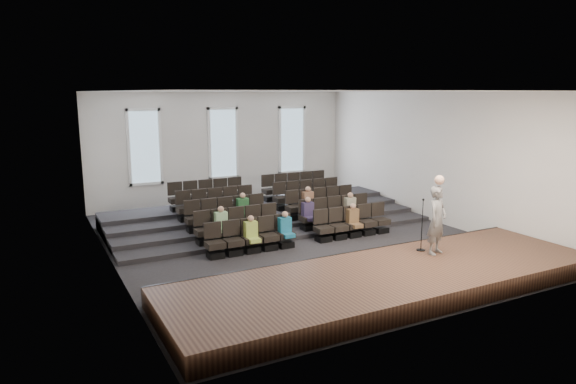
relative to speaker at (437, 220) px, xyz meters
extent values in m
plane|color=black|center=(-2.01, 4.53, -1.47)|extent=(14.00, 14.00, 0.00)
cube|color=white|center=(-2.01, 4.53, 3.54)|extent=(12.00, 14.00, 0.02)
cube|color=silver|center=(-2.01, 11.55, 1.03)|extent=(12.00, 0.04, 5.00)
cube|color=silver|center=(-2.01, -2.49, 1.03)|extent=(12.00, 0.04, 5.00)
cube|color=silver|center=(-8.03, 4.53, 1.03)|extent=(0.04, 14.00, 5.00)
cube|color=silver|center=(4.01, 4.53, 1.03)|extent=(0.04, 14.00, 5.00)
cube|color=#513422|center=(-2.01, -0.57, -1.22)|extent=(11.80, 3.60, 0.50)
cube|color=black|center=(-2.01, 1.20, -1.22)|extent=(11.80, 0.06, 0.52)
cube|color=black|center=(-2.01, 6.86, -1.39)|extent=(11.80, 4.80, 0.15)
cube|color=black|center=(-2.01, 7.38, -1.32)|extent=(11.80, 3.75, 0.30)
cube|color=black|center=(-2.01, 7.91, -1.24)|extent=(11.80, 2.70, 0.45)
cube|color=black|center=(-2.01, 8.43, -1.17)|extent=(11.80, 1.65, 0.60)
cube|color=black|center=(-5.13, 3.93, -1.37)|extent=(0.47, 0.43, 0.20)
cube|color=black|center=(-5.13, 3.93, -1.06)|extent=(0.55, 0.50, 0.19)
cube|color=black|center=(-5.13, 4.14, -0.65)|extent=(0.55, 0.08, 0.50)
cube|color=black|center=(-4.53, 3.93, -1.37)|extent=(0.47, 0.43, 0.20)
cube|color=black|center=(-4.53, 3.93, -1.06)|extent=(0.55, 0.50, 0.19)
cube|color=black|center=(-4.53, 4.14, -0.65)|extent=(0.55, 0.08, 0.50)
cube|color=black|center=(-3.93, 3.93, -1.37)|extent=(0.47, 0.43, 0.20)
cube|color=black|center=(-3.93, 3.93, -1.06)|extent=(0.55, 0.50, 0.19)
cube|color=black|center=(-3.93, 4.14, -0.65)|extent=(0.55, 0.08, 0.50)
cube|color=black|center=(-3.33, 3.93, -1.37)|extent=(0.47, 0.43, 0.20)
cube|color=black|center=(-3.33, 3.93, -1.06)|extent=(0.55, 0.50, 0.19)
cube|color=black|center=(-3.33, 4.14, -0.65)|extent=(0.55, 0.08, 0.50)
cube|color=black|center=(-2.73, 3.93, -1.37)|extent=(0.47, 0.43, 0.20)
cube|color=black|center=(-2.73, 3.93, -1.06)|extent=(0.55, 0.50, 0.19)
cube|color=black|center=(-2.73, 4.14, -0.65)|extent=(0.55, 0.08, 0.50)
cube|color=black|center=(-1.28, 3.93, -1.37)|extent=(0.47, 0.43, 0.20)
cube|color=black|center=(-1.28, 3.93, -1.06)|extent=(0.55, 0.50, 0.19)
cube|color=black|center=(-1.28, 4.14, -0.65)|extent=(0.55, 0.08, 0.50)
cube|color=black|center=(-0.68, 3.93, -1.37)|extent=(0.47, 0.43, 0.20)
cube|color=black|center=(-0.68, 3.93, -1.06)|extent=(0.55, 0.50, 0.19)
cube|color=black|center=(-0.68, 4.14, -0.65)|extent=(0.55, 0.08, 0.50)
cube|color=black|center=(-0.08, 3.93, -1.37)|extent=(0.47, 0.43, 0.20)
cube|color=black|center=(-0.08, 3.93, -1.06)|extent=(0.55, 0.50, 0.19)
cube|color=black|center=(-0.08, 4.14, -0.65)|extent=(0.55, 0.08, 0.50)
cube|color=black|center=(0.52, 3.93, -1.37)|extent=(0.47, 0.43, 0.20)
cube|color=black|center=(0.52, 3.93, -1.06)|extent=(0.55, 0.50, 0.19)
cube|color=black|center=(0.52, 4.14, -0.65)|extent=(0.55, 0.08, 0.50)
cube|color=black|center=(1.12, 3.93, -1.37)|extent=(0.47, 0.43, 0.20)
cube|color=black|center=(1.12, 3.93, -1.06)|extent=(0.55, 0.50, 0.19)
cube|color=black|center=(1.12, 4.14, -0.65)|extent=(0.55, 0.08, 0.50)
cube|color=black|center=(-5.13, 4.98, -1.22)|extent=(0.47, 0.43, 0.20)
cube|color=black|center=(-5.13, 4.98, -0.91)|extent=(0.55, 0.50, 0.19)
cube|color=black|center=(-5.13, 5.19, -0.50)|extent=(0.55, 0.08, 0.50)
cube|color=black|center=(-4.53, 4.98, -1.22)|extent=(0.47, 0.43, 0.20)
cube|color=black|center=(-4.53, 4.98, -0.91)|extent=(0.55, 0.50, 0.19)
cube|color=black|center=(-4.53, 5.19, -0.50)|extent=(0.55, 0.08, 0.50)
cube|color=black|center=(-3.93, 4.98, -1.22)|extent=(0.47, 0.43, 0.20)
cube|color=black|center=(-3.93, 4.98, -0.91)|extent=(0.55, 0.50, 0.19)
cube|color=black|center=(-3.93, 5.19, -0.50)|extent=(0.55, 0.08, 0.50)
cube|color=black|center=(-3.33, 4.98, -1.22)|extent=(0.47, 0.43, 0.20)
cube|color=black|center=(-3.33, 4.98, -0.91)|extent=(0.55, 0.50, 0.19)
cube|color=black|center=(-3.33, 5.19, -0.50)|extent=(0.55, 0.08, 0.50)
cube|color=black|center=(-2.73, 4.98, -1.22)|extent=(0.47, 0.43, 0.20)
cube|color=black|center=(-2.73, 4.98, -0.91)|extent=(0.55, 0.50, 0.19)
cube|color=black|center=(-2.73, 5.19, -0.50)|extent=(0.55, 0.08, 0.50)
cube|color=black|center=(-1.28, 4.98, -1.22)|extent=(0.47, 0.43, 0.20)
cube|color=black|center=(-1.28, 4.98, -0.91)|extent=(0.55, 0.50, 0.19)
cube|color=black|center=(-1.28, 5.19, -0.50)|extent=(0.55, 0.08, 0.50)
cube|color=black|center=(-0.68, 4.98, -1.22)|extent=(0.47, 0.43, 0.20)
cube|color=black|center=(-0.68, 4.98, -0.91)|extent=(0.55, 0.50, 0.19)
cube|color=black|center=(-0.68, 5.19, -0.50)|extent=(0.55, 0.08, 0.50)
cube|color=black|center=(-0.08, 4.98, -1.22)|extent=(0.47, 0.43, 0.20)
cube|color=black|center=(-0.08, 4.98, -0.91)|extent=(0.55, 0.50, 0.19)
cube|color=black|center=(-0.08, 5.19, -0.50)|extent=(0.55, 0.08, 0.50)
cube|color=black|center=(0.52, 4.98, -1.22)|extent=(0.47, 0.43, 0.20)
cube|color=black|center=(0.52, 4.98, -0.91)|extent=(0.55, 0.50, 0.19)
cube|color=black|center=(0.52, 5.19, -0.50)|extent=(0.55, 0.08, 0.50)
cube|color=black|center=(1.12, 4.98, -1.22)|extent=(0.47, 0.43, 0.20)
cube|color=black|center=(1.12, 4.98, -0.91)|extent=(0.55, 0.50, 0.19)
cube|color=black|center=(1.12, 5.19, -0.50)|extent=(0.55, 0.08, 0.50)
cube|color=black|center=(-5.13, 6.03, -1.07)|extent=(0.47, 0.42, 0.20)
cube|color=black|center=(-5.13, 6.03, -0.76)|extent=(0.55, 0.50, 0.19)
cube|color=black|center=(-5.13, 6.24, -0.35)|extent=(0.55, 0.08, 0.50)
cube|color=black|center=(-4.53, 6.03, -1.07)|extent=(0.47, 0.42, 0.20)
cube|color=black|center=(-4.53, 6.03, -0.76)|extent=(0.55, 0.50, 0.19)
cube|color=black|center=(-4.53, 6.24, -0.35)|extent=(0.55, 0.08, 0.50)
cube|color=black|center=(-3.93, 6.03, -1.07)|extent=(0.47, 0.42, 0.20)
cube|color=black|center=(-3.93, 6.03, -0.76)|extent=(0.55, 0.50, 0.19)
cube|color=black|center=(-3.93, 6.24, -0.35)|extent=(0.55, 0.08, 0.50)
cube|color=black|center=(-3.33, 6.03, -1.07)|extent=(0.47, 0.42, 0.20)
cube|color=black|center=(-3.33, 6.03, -0.76)|extent=(0.55, 0.50, 0.19)
cube|color=black|center=(-3.33, 6.24, -0.35)|extent=(0.55, 0.08, 0.50)
cube|color=black|center=(-2.73, 6.03, -1.07)|extent=(0.47, 0.42, 0.20)
cube|color=black|center=(-2.73, 6.03, -0.76)|extent=(0.55, 0.50, 0.19)
cube|color=black|center=(-2.73, 6.24, -0.35)|extent=(0.55, 0.08, 0.50)
cube|color=black|center=(-1.28, 6.03, -1.07)|extent=(0.47, 0.42, 0.20)
cube|color=black|center=(-1.28, 6.03, -0.76)|extent=(0.55, 0.50, 0.19)
cube|color=black|center=(-1.28, 6.24, -0.35)|extent=(0.55, 0.08, 0.50)
cube|color=black|center=(-0.68, 6.03, -1.07)|extent=(0.47, 0.42, 0.20)
cube|color=black|center=(-0.68, 6.03, -0.76)|extent=(0.55, 0.50, 0.19)
cube|color=black|center=(-0.68, 6.24, -0.35)|extent=(0.55, 0.08, 0.50)
cube|color=black|center=(-0.08, 6.03, -1.07)|extent=(0.47, 0.42, 0.20)
cube|color=black|center=(-0.08, 6.03, -0.76)|extent=(0.55, 0.50, 0.19)
cube|color=black|center=(-0.08, 6.24, -0.35)|extent=(0.55, 0.08, 0.50)
cube|color=black|center=(0.52, 6.03, -1.07)|extent=(0.47, 0.42, 0.20)
cube|color=black|center=(0.52, 6.03, -0.76)|extent=(0.55, 0.50, 0.19)
cube|color=black|center=(0.52, 6.24, -0.35)|extent=(0.55, 0.08, 0.50)
cube|color=black|center=(1.12, 6.03, -1.07)|extent=(0.47, 0.42, 0.20)
cube|color=black|center=(1.12, 6.03, -0.76)|extent=(0.55, 0.50, 0.19)
cube|color=black|center=(1.12, 6.24, -0.35)|extent=(0.55, 0.08, 0.50)
cube|color=black|center=(-5.13, 7.08, -0.92)|extent=(0.47, 0.42, 0.20)
cube|color=black|center=(-5.13, 7.08, -0.61)|extent=(0.55, 0.50, 0.19)
cube|color=black|center=(-5.13, 7.29, -0.20)|extent=(0.55, 0.08, 0.50)
cube|color=black|center=(-4.53, 7.08, -0.92)|extent=(0.47, 0.42, 0.20)
cube|color=black|center=(-4.53, 7.08, -0.61)|extent=(0.55, 0.50, 0.19)
cube|color=black|center=(-4.53, 7.29, -0.20)|extent=(0.55, 0.08, 0.50)
cube|color=black|center=(-3.93, 7.08, -0.92)|extent=(0.47, 0.42, 0.20)
cube|color=black|center=(-3.93, 7.08, -0.61)|extent=(0.55, 0.50, 0.19)
cube|color=black|center=(-3.93, 7.29, -0.20)|extent=(0.55, 0.08, 0.50)
cube|color=black|center=(-3.33, 7.08, -0.92)|extent=(0.47, 0.42, 0.20)
cube|color=black|center=(-3.33, 7.08, -0.61)|extent=(0.55, 0.50, 0.19)
cube|color=black|center=(-3.33, 7.29, -0.20)|extent=(0.55, 0.08, 0.50)
cube|color=black|center=(-2.73, 7.08, -0.92)|extent=(0.47, 0.42, 0.20)
cube|color=black|center=(-2.73, 7.08, -0.61)|extent=(0.55, 0.50, 0.19)
cube|color=black|center=(-2.73, 7.29, -0.20)|extent=(0.55, 0.08, 0.50)
cube|color=black|center=(-1.28, 7.08, -0.92)|extent=(0.47, 0.42, 0.20)
cube|color=black|center=(-1.28, 7.08, -0.61)|extent=(0.55, 0.50, 0.19)
cube|color=black|center=(-1.28, 7.29, -0.20)|extent=(0.55, 0.08, 0.50)
cube|color=black|center=(-0.68, 7.08, -0.92)|extent=(0.47, 0.42, 0.20)
cube|color=black|center=(-0.68, 7.08, -0.61)|extent=(0.55, 0.50, 0.19)
cube|color=black|center=(-0.68, 7.29, -0.20)|extent=(0.55, 0.08, 0.50)
cube|color=black|center=(-0.08, 7.08, -0.92)|extent=(0.47, 0.42, 0.20)
cube|color=black|center=(-0.08, 7.08, -0.61)|extent=(0.55, 0.50, 0.19)
cube|color=black|center=(-0.08, 7.29, -0.20)|extent=(0.55, 0.08, 0.50)
cube|color=black|center=(0.52, 7.08, -0.92)|extent=(0.47, 0.42, 0.20)
cube|color=black|center=(0.52, 7.08, -0.61)|extent=(0.55, 0.50, 0.19)
cube|color=black|center=(0.52, 7.29, -0.20)|extent=(0.55, 0.08, 0.50)
cube|color=black|center=(1.12, 7.08, -0.92)|extent=(0.47, 0.42, 0.20)
cube|color=black|center=(1.12, 7.08, -0.61)|extent=(0.55, 0.50, 0.19)
cube|color=black|center=(1.12, 7.29, -0.20)|extent=(0.55, 0.08, 0.50)
cube|color=black|center=(-5.13, 8.13, -0.77)|extent=(0.47, 0.42, 0.20)
cube|color=black|center=(-5.13, 8.13, -0.46)|extent=(0.55, 0.50, 0.19)
cube|color=black|center=(-5.13, 8.34, -0.05)|extent=(0.55, 0.08, 0.50)
cube|color=black|center=(-4.53, 8.13, -0.77)|extent=(0.47, 0.42, 0.20)
cube|color=black|center=(-4.53, 8.13, -0.46)|extent=(0.55, 0.50, 0.19)
cube|color=black|center=(-4.53, 8.34, -0.05)|extent=(0.55, 0.08, 0.50)
cube|color=black|center=(-3.93, 8.13, -0.77)|extent=(0.47, 0.42, 0.20)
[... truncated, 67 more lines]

